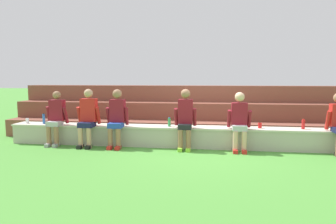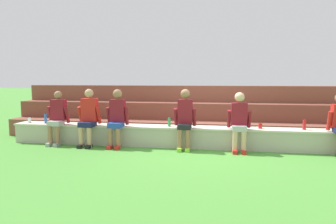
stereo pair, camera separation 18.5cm
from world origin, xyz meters
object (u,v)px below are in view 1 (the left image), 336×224
Objects in this scene: person_left_of_center at (88,116)px; plastic_cup_middle at (27,121)px; water_bottle_near_left at (169,122)px; person_far_right at (239,120)px; person_center at (117,116)px; person_right_of_center at (185,117)px; plastic_cup_left_end at (260,125)px; water_bottle_mid_right at (303,124)px; water_bottle_mid_left at (44,119)px; person_far_left at (56,117)px.

plastic_cup_middle is (-1.75, 0.26, -0.18)m from person_left_of_center.
person_far_right is at bearing -8.10° from water_bottle_near_left.
person_left_of_center is at bearing -8.31° from plastic_cup_middle.
person_center is 2.49m from plastic_cup_middle.
person_right_of_center reaches higher than person_center.
person_right_of_center is 0.48m from water_bottle_near_left.
person_left_of_center reaches higher than plastic_cup_left_end.
water_bottle_near_left is at bearing -178.76° from plastic_cup_left_end.
person_center is 2.86m from person_far_right.
water_bottle_mid_right is at bearing -0.53° from plastic_cup_left_end.
water_bottle_mid_left reaches higher than plastic_cup_left_end.
person_left_of_center reaches higher than water_bottle_mid_left.
person_center is at bearing -6.19° from water_bottle_mid_left.
person_right_of_center is (2.35, 0.02, 0.01)m from person_left_of_center.
water_bottle_mid_left is at bearing -179.27° from plastic_cup_left_end.
person_left_of_center is at bearing -175.95° from plastic_cup_left_end.
person_center reaches higher than plastic_cup_middle.
person_left_of_center is 1.97m from water_bottle_near_left.
person_far_left is 6.01× the size of water_bottle_near_left.
plastic_cup_middle is at bearing 176.68° from person_right_of_center.
person_center is at bearing 0.42° from person_left_of_center.
person_far_right is (1.23, -0.01, -0.03)m from person_right_of_center.
person_far_right is 6.03× the size of water_bottle_near_left.
water_bottle_mid_right is (2.68, 0.26, -0.15)m from person_right_of_center.
plastic_cup_middle is (-2.47, 0.25, -0.19)m from person_center.
plastic_cup_middle is 5.83m from plastic_cup_left_end.
person_far_right is at bearing -150.93° from plastic_cup_left_end.
person_far_right is (2.86, 0.01, -0.02)m from person_center.
person_far_right is (3.58, 0.01, -0.02)m from person_left_of_center.
person_far_right is at bearing 0.19° from person_left_of_center.
person_far_right is at bearing -0.37° from person_far_left.
person_far_right is 5.34m from plastic_cup_middle.
person_far_right is at bearing -2.47° from water_bottle_mid_left.
person_right_of_center is 3.63m from water_bottle_mid_left.
water_bottle_mid_left reaches higher than water_bottle_near_left.
water_bottle_near_left is (1.95, 0.24, -0.14)m from person_left_of_center.
person_far_left is at bearing 177.25° from person_left_of_center.
person_left_of_center is 11.44× the size of plastic_cup_left_end.
plastic_cup_middle is (-5.33, 0.24, -0.16)m from person_far_right.
water_bottle_near_left is at bearing 150.60° from person_right_of_center.
person_right_of_center is at bearing 0.43° from person_left_of_center.
water_bottle_mid_left is (-4.85, 0.21, -0.10)m from person_far_right.
person_right_of_center reaches higher than plastic_cup_middle.
person_left_of_center is at bearing -9.86° from water_bottle_mid_left.
person_left_of_center reaches higher than person_center.
water_bottle_mid_right is at bearing 2.34° from person_far_left.
plastic_cup_middle is at bearing -179.80° from water_bottle_mid_right.
person_center reaches higher than person_far_right.
water_bottle_mid_left is (-3.62, 0.20, -0.13)m from person_right_of_center.
water_bottle_mid_right is (4.31, 0.27, -0.14)m from person_center.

